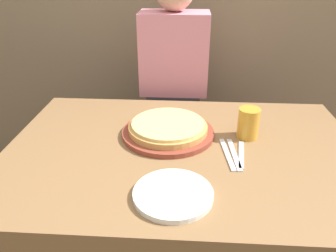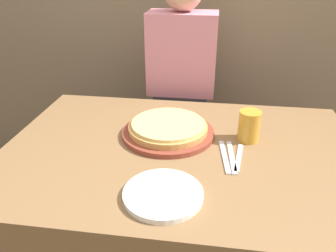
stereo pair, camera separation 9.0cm
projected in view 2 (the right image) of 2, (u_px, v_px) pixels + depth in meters
name	position (u px, v px, depth m)	size (l,w,h in m)	color
dining_table	(180.00, 226.00, 1.41)	(1.34, 0.91, 0.78)	olive
pizza_on_board	(168.00, 129.00, 1.31)	(0.37, 0.37, 0.06)	brown
beer_glass	(249.00, 125.00, 1.26)	(0.08, 0.08, 0.12)	gold
dinner_plate	(163.00, 194.00, 0.98)	(0.24, 0.24, 0.02)	silver
fork	(225.00, 156.00, 1.17)	(0.04, 0.22, 0.00)	silver
dinner_knife	(232.00, 157.00, 1.17)	(0.03, 0.22, 0.00)	silver
spoon	(239.00, 158.00, 1.17)	(0.04, 0.18, 0.00)	silver
diner_person	(181.00, 105.00, 1.85)	(0.35, 0.20, 1.37)	#33333D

